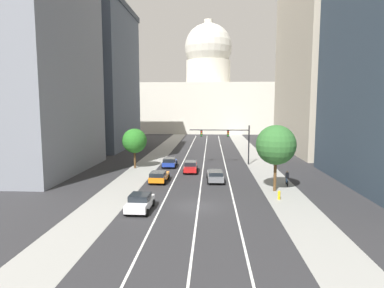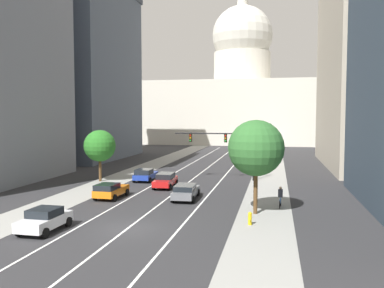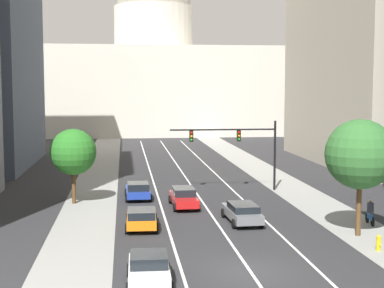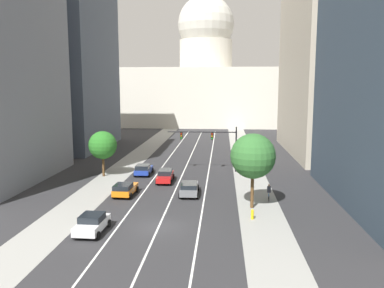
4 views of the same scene
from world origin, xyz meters
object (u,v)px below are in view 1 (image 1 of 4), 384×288
at_px(fire_hydrant, 279,195).
at_px(street_tree_mid_left, 135,141).
at_px(car_white, 140,202).
at_px(car_red, 190,166).
at_px(car_blue, 170,162).
at_px(street_tree_far_right, 276,145).
at_px(traffic_signal_mast, 229,137).
at_px(car_gray, 215,175).
at_px(capitol_building, 208,97).
at_px(car_orange, 159,176).
at_px(cyclist, 287,178).

relative_size(fire_hydrant, street_tree_mid_left, 0.15).
xyz_separation_m(car_white, car_red, (3.38, 17.19, 0.00)).
height_order(fire_hydrant, street_tree_mid_left, street_tree_mid_left).
height_order(car_blue, street_tree_far_right, street_tree_far_right).
bearing_deg(street_tree_far_right, traffic_signal_mast, 104.46).
bearing_deg(car_gray, car_blue, 34.51).
bearing_deg(traffic_signal_mast, capitol_building, 93.31).
bearing_deg(street_tree_mid_left, capitol_building, 82.05).
bearing_deg(street_tree_mid_left, street_tree_far_right, -33.58).
bearing_deg(street_tree_far_right, capitol_building, 95.48).
distance_m(car_gray, car_orange, 6.85).
xyz_separation_m(car_blue, street_tree_mid_left, (-5.02, -1.11, 3.31)).
relative_size(car_red, fire_hydrant, 5.06).
distance_m(car_white, traffic_signal_mast, 25.50).
relative_size(car_gray, traffic_signal_mast, 0.52).
bearing_deg(fire_hydrant, car_blue, 128.13).
bearing_deg(car_white, car_gray, -28.74).
relative_size(car_orange, street_tree_mid_left, 0.71).
bearing_deg(capitol_building, car_orange, -93.58).
relative_size(fire_hydrant, street_tree_far_right, 0.13).
bearing_deg(car_red, street_tree_far_right, -136.55).
bearing_deg(street_tree_far_right, street_tree_mid_left, 146.42).
height_order(car_white, fire_hydrant, car_white).
relative_size(car_gray, fire_hydrant, 5.31).
bearing_deg(street_tree_mid_left, car_red, -15.97).
height_order(capitol_building, cyclist, capitol_building).
relative_size(car_red, street_tree_far_right, 0.64).
xyz_separation_m(fire_hydrant, street_tree_mid_left, (-17.98, 15.41, 3.59)).
distance_m(car_gray, car_red, 6.46).
bearing_deg(car_gray, capitol_building, -1.17).
relative_size(car_orange, car_blue, 1.01).
bearing_deg(traffic_signal_mast, car_red, -131.48).
xyz_separation_m(car_gray, car_blue, (-6.77, 9.01, 0.01)).
bearing_deg(street_tree_mid_left, cyclist, -25.37).
bearing_deg(traffic_signal_mast, street_tree_far_right, -75.54).
height_order(street_tree_far_right, street_tree_mid_left, street_tree_far_right).
distance_m(car_white, street_tree_far_right, 15.75).
height_order(car_orange, cyclist, cyclist).
distance_m(capitol_building, street_tree_far_right, 84.99).
relative_size(capitol_building, car_gray, 10.80).
bearing_deg(capitol_building, cyclist, -83.04).
relative_size(car_blue, traffic_signal_mast, 0.44).
xyz_separation_m(car_white, street_tree_far_right, (13.17, 7.52, 4.26)).
distance_m(car_red, fire_hydrant, 16.16).
relative_size(car_orange, traffic_signal_mast, 0.44).
relative_size(car_red, cyclist, 2.68).
relative_size(car_white, street_tree_far_right, 0.56).
bearing_deg(car_red, car_gray, -150.29).
distance_m(street_tree_far_right, street_tree_mid_left, 21.84).
xyz_separation_m(capitol_building, car_red, (-1.69, -74.63, -11.41)).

